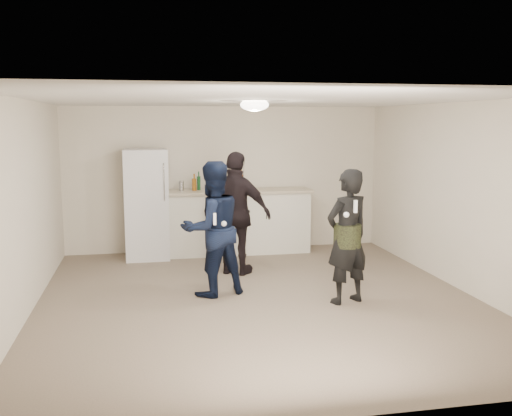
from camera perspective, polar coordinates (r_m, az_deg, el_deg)
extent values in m
plane|color=#6B5B4C|center=(7.33, 0.30, -9.16)|extent=(6.00, 6.00, 0.00)
plane|color=silver|center=(6.99, 0.32, 10.77)|extent=(6.00, 6.00, 0.00)
plane|color=beige|center=(9.99, -3.09, 2.92)|extent=(6.00, 0.00, 6.00)
plane|color=beige|center=(4.20, 8.43, -5.05)|extent=(6.00, 0.00, 6.00)
plane|color=beige|center=(7.05, -22.17, -0.07)|extent=(0.00, 6.00, 6.00)
plane|color=beige|center=(8.05, 19.88, 1.06)|extent=(0.00, 6.00, 6.00)
cube|color=silver|center=(9.78, -2.31, -1.49)|extent=(2.60, 0.56, 1.05)
cube|color=beige|center=(9.70, -2.33, 1.68)|extent=(2.68, 0.64, 0.04)
cube|color=silver|center=(9.54, -10.88, 0.39)|extent=(0.70, 0.70, 1.80)
cylinder|color=silver|center=(9.13, -9.18, 2.60)|extent=(0.02, 0.02, 0.60)
ellipsoid|color=white|center=(7.28, -0.15, 10.29)|extent=(0.36, 0.36, 0.16)
cylinder|color=#A9A9AE|center=(9.65, -7.48, 2.22)|extent=(0.08, 0.08, 0.17)
imported|color=#0E1A3A|center=(7.36, -4.41, -2.09)|extent=(1.02, 0.91, 1.75)
imported|color=black|center=(7.11, 9.12, -2.84)|extent=(0.71, 0.59, 1.68)
cylinder|color=#293317|center=(7.11, 9.12, -2.75)|extent=(0.34, 0.34, 0.28)
imported|color=black|center=(8.35, -1.94, -0.56)|extent=(1.12, 0.97, 1.81)
cube|color=white|center=(7.06, -4.16, -1.09)|extent=(0.04, 0.04, 0.15)
sphere|color=white|center=(7.11, -3.22, -1.58)|extent=(0.07, 0.07, 0.07)
cube|color=white|center=(6.81, 9.92, 0.15)|extent=(0.04, 0.04, 0.15)
sphere|color=white|center=(6.82, 9.02, -0.66)|extent=(0.07, 0.07, 0.07)
cylinder|color=#8F5314|center=(9.65, -6.19, 2.34)|extent=(0.08, 0.08, 0.21)
cylinder|color=silver|center=(9.57, -2.57, 2.26)|extent=(0.07, 0.07, 0.18)
cylinder|color=#175124|center=(9.75, -5.74, 2.50)|extent=(0.06, 0.06, 0.23)
cylinder|color=brown|center=(9.78, -1.48, 2.61)|extent=(0.07, 0.07, 0.25)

